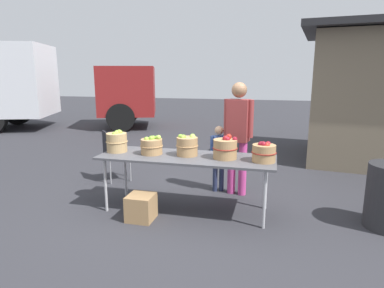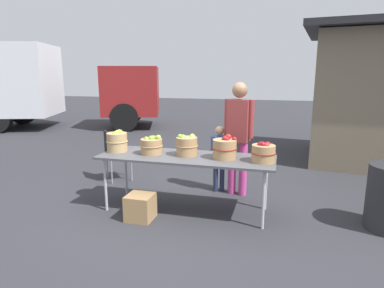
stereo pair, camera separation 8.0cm
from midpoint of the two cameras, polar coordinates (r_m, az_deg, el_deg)
ground_plane at (r=4.53m, az=-0.50°, el=-11.35°), size 40.00×40.00×0.00m
market_table at (r=4.30m, az=-0.52°, el=-2.63°), size 2.30×0.76×0.75m
apple_basket_green_0 at (r=4.63m, az=-12.42°, el=0.45°), size 0.30×0.30×0.30m
apple_basket_green_1 at (r=4.42m, az=-6.53°, el=-0.29°), size 0.31×0.31×0.26m
apple_basket_green_2 at (r=4.30m, az=-0.44°, el=-0.28°), size 0.30×0.30×0.28m
apple_basket_red_0 at (r=4.16m, az=6.28°, el=-0.74°), size 0.32×0.32×0.30m
apple_basket_red_1 at (r=4.08m, az=12.88°, el=-1.50°), size 0.30×0.30×0.26m
vendor_adult at (r=4.88m, az=8.59°, el=2.42°), size 0.44×0.27×1.69m
child_customer at (r=5.05m, az=5.22°, el=-1.64°), size 0.25×0.21×1.03m
box_truck at (r=12.44m, az=-27.25°, el=9.32°), size 7.98×4.59×2.75m
folding_chair at (r=5.74m, az=-13.00°, el=-1.26°), size 0.56×0.56×0.86m
produce_crate at (r=4.24m, az=-8.43°, el=-10.79°), size 0.32×0.32×0.32m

